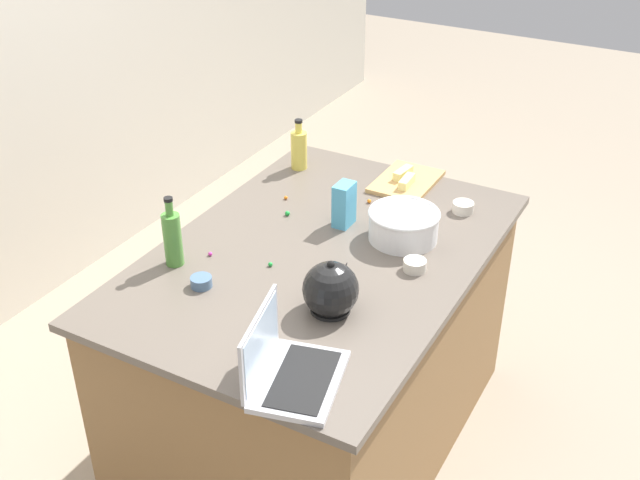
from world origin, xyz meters
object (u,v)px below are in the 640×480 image
at_px(mixing_bowl_large, 404,225).
at_px(candy_bag, 344,205).
at_px(bottle_olive, 172,238).
at_px(laptop, 287,368).
at_px(ramekin_small, 201,282).
at_px(butter_stick_left, 407,182).
at_px(ramekin_medium, 463,207).
at_px(kettle, 331,290).
at_px(bottle_oil, 299,149).
at_px(ramekin_wide, 415,265).
at_px(butter_stick_right, 403,173).
at_px(cutting_board, 406,181).

bearing_deg(mixing_bowl_large, candy_bag, 92.37).
bearing_deg(bottle_olive, laptop, -117.22).
relative_size(mixing_bowl_large, ramekin_small, 3.63).
xyz_separation_m(bottle_olive, butter_stick_left, (0.91, -0.48, -0.07)).
distance_m(mixing_bowl_large, ramekin_medium, 0.33).
relative_size(laptop, ramekin_small, 4.88).
distance_m(laptop, kettle, 0.36).
height_order(bottle_oil, ramekin_medium, bottle_oil).
bearing_deg(ramekin_wide, butter_stick_right, 27.12).
height_order(butter_stick_right, ramekin_medium, butter_stick_right).
bearing_deg(bottle_olive, kettle, -88.23).
relative_size(kettle, cutting_board, 0.67).
height_order(cutting_board, butter_stick_right, butter_stick_right).
distance_m(bottle_oil, butter_stick_right, 0.46).
distance_m(cutting_board, ramekin_wide, 0.66).
distance_m(bottle_olive, butter_stick_left, 1.03).
xyz_separation_m(bottle_oil, ramekin_wide, (-0.51, -0.76, -0.07)).
bearing_deg(ramekin_small, butter_stick_right, -14.51).
distance_m(ramekin_small, ramekin_wide, 0.73).
relative_size(mixing_bowl_large, butter_stick_left, 2.39).
bearing_deg(candy_bag, mixing_bowl_large, -87.63).
bearing_deg(butter_stick_right, cutting_board, -123.55).
bearing_deg(laptop, candy_bag, 17.25).
relative_size(butter_stick_right, ramekin_wide, 1.37).
xyz_separation_m(kettle, ramekin_small, (-0.09, 0.44, -0.06)).
xyz_separation_m(kettle, ramekin_medium, (0.82, -0.14, -0.06)).
bearing_deg(kettle, butter_stick_left, 7.99).
distance_m(butter_stick_left, candy_bag, 0.39).
xyz_separation_m(bottle_olive, ramekin_wide, (0.36, -0.75, -0.08)).
bearing_deg(candy_bag, kettle, -156.93).
bearing_deg(kettle, laptop, -171.71).
distance_m(kettle, ramekin_small, 0.45).
bearing_deg(kettle, ramekin_wide, -22.46).
height_order(bottle_oil, ramekin_wide, bottle_oil).
bearing_deg(mixing_bowl_large, laptop, -178.04).
height_order(butter_stick_left, ramekin_small, butter_stick_left).
distance_m(kettle, candy_bag, 0.55).
bearing_deg(ramekin_wide, bottle_oil, 56.03).
xyz_separation_m(butter_stick_left, ramekin_small, (-0.98, 0.32, -0.02)).
bearing_deg(laptop, butter_stick_left, 8.08).
xyz_separation_m(butter_stick_left, ramekin_wide, (-0.54, -0.27, -0.02)).
bearing_deg(ramekin_medium, butter_stick_left, 75.47).
bearing_deg(butter_stick_left, bottle_oil, 94.22).
bearing_deg(cutting_board, bottle_oil, 100.52).
distance_m(ramekin_wide, candy_bag, 0.40).
distance_m(cutting_board, butter_stick_left, 0.06).
bearing_deg(ramekin_medium, kettle, 170.05).
bearing_deg(candy_bag, bottle_olive, 143.66).
bearing_deg(candy_bag, cutting_board, -9.18).
bearing_deg(ramekin_small, ramekin_medium, -32.71).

